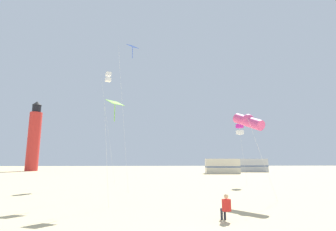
# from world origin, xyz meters

# --- Properties ---
(kite_flyer_standing) EXTENTS (0.40, 0.55, 1.16)m
(kite_flyer_standing) POSITION_xyz_m (1.61, 4.87, 0.61)
(kite_flyer_standing) COLOR red
(kite_flyer_standing) RESTS_ON ground
(kite_diamond_blue) EXTENTS (1.94, 1.94, 13.46)m
(kite_diamond_blue) POSITION_xyz_m (-3.73, 15.81, 12.56)
(kite_diamond_blue) COLOR silver
(kite_diamond_blue) RESTS_ON ground
(kite_box_white) EXTENTS (2.00, 1.76, 13.19)m
(kite_box_white) POSITION_xyz_m (-7.18, 23.16, 12.58)
(kite_box_white) COLOR silver
(kite_box_white) RESTS_ON ground
(kite_box_magenta) EXTENTS (0.84, 0.84, 6.56)m
(kite_box_magenta) POSITION_xyz_m (7.97, 20.54, 5.98)
(kite_box_magenta) COLOR silver
(kite_box_magenta) RESTS_ON ground
(kite_tube_rainbow) EXTENTS (2.23, 2.71, 5.97)m
(kite_tube_rainbow) POSITION_xyz_m (4.89, 10.08, 5.27)
(kite_tube_rainbow) COLOR silver
(kite_tube_rainbow) RESTS_ON ground
(kite_diamond_lime) EXTENTS (1.28, 1.28, 6.40)m
(kite_diamond_lime) POSITION_xyz_m (-4.08, 8.96, 5.99)
(kite_diamond_lime) COLOR silver
(kite_diamond_lime) RESTS_ON ground
(lighthouse_distant) EXTENTS (2.80, 2.80, 16.80)m
(lighthouse_distant) POSITION_xyz_m (-30.19, 55.63, 7.84)
(lighthouse_distant) COLOR red
(lighthouse_distant) RESTS_ON ground
(rv_van_cream) EXTENTS (6.57, 2.73, 2.80)m
(rv_van_cream) POSITION_xyz_m (11.87, 42.29, 1.39)
(rv_van_cream) COLOR beige
(rv_van_cream) RESTS_ON ground
(rv_van_silver) EXTENTS (6.58, 2.76, 2.80)m
(rv_van_silver) POSITION_xyz_m (20.28, 48.67, 1.39)
(rv_van_silver) COLOR #B7BABF
(rv_van_silver) RESTS_ON ground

